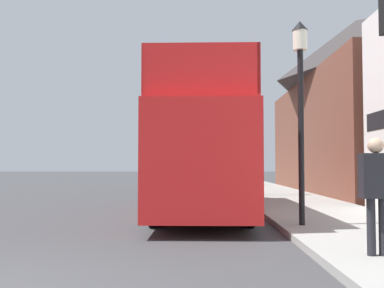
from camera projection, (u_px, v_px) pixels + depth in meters
ground_plane at (148, 191)px, 25.81m from camera, size 144.00×144.00×0.00m
sidewalk at (270, 193)px, 22.69m from camera, size 3.54×108.00×0.14m
brick_terrace_rear at (358, 106)px, 23.59m from camera, size 6.00×16.23×9.16m
tour_bus at (202, 153)px, 13.62m from camera, size 2.56×9.60×4.00m
parked_car_ahead_of_bus at (214, 181)px, 21.53m from camera, size 1.82×3.95×1.48m
pedestrian_second at (376, 184)px, 6.67m from camera, size 0.46×0.25×1.75m
lamp_post_nearest at (300, 83)px, 10.14m from camera, size 0.35×0.35×4.61m
lamp_post_second at (252, 121)px, 19.90m from camera, size 0.35×0.35×4.79m
lamp_post_third at (235, 139)px, 29.65m from camera, size 0.35×0.35×4.37m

